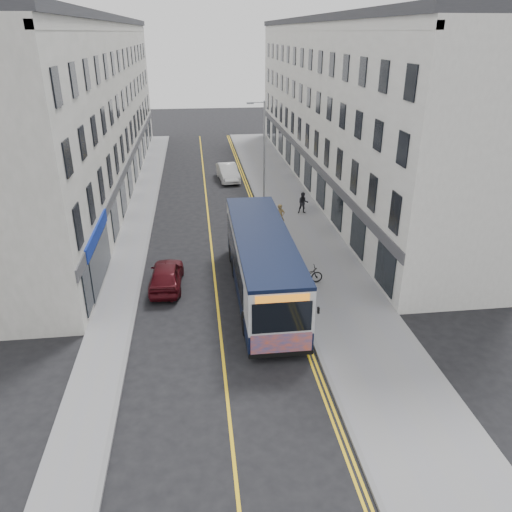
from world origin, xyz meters
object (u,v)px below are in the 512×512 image
object	(u,v)px
pedestrian_far	(303,203)
car_white	(228,172)
bicycle	(306,275)
pedestrian_near	(280,217)
city_bus	(262,262)
car_maroon	(166,275)
streetlamp	(263,153)

from	to	relation	value
pedestrian_far	car_white	world-z (taller)	pedestrian_far
bicycle	pedestrian_near	size ratio (longest dim) A/B	1.05
car_white	pedestrian_near	bearing A→B (deg)	-84.09
bicycle	pedestrian_far	distance (m)	11.27
bicycle	car_white	xyz separation A→B (m)	(-2.64, 21.03, 0.14)
city_bus	car_white	xyz separation A→B (m)	(-0.18, 21.83, -1.12)
bicycle	pedestrian_near	distance (m)	8.08
pedestrian_near	car_maroon	bearing A→B (deg)	-136.60
streetlamp	pedestrian_near	bearing A→B (deg)	-82.34
bicycle	pedestrian_near	world-z (taller)	pedestrian_near
city_bus	bicycle	world-z (taller)	city_bus
car_white	pedestrian_far	bearing A→B (deg)	-69.67
pedestrian_far	car_maroon	xyz separation A→B (m)	(-9.52, -10.37, -0.21)
streetlamp	pedestrian_far	size ratio (longest dim) A/B	5.08
pedestrian_far	car_maroon	size ratio (longest dim) A/B	0.38
pedestrian_near	bicycle	bearing A→B (deg)	-91.73
bicycle	car_white	world-z (taller)	car_white
streetlamp	city_bus	distance (m)	13.60
bicycle	pedestrian_near	xyz separation A→B (m)	(-0.03, 8.07, 0.39)
bicycle	car_maroon	size ratio (longest dim) A/B	0.44
streetlamp	bicycle	bearing A→B (deg)	-87.17
pedestrian_far	car_maroon	world-z (taller)	pedestrian_far
streetlamp	pedestrian_far	bearing A→B (deg)	-26.24
pedestrian_near	car_maroon	xyz separation A→B (m)	(-7.31, -7.39, -0.28)
city_bus	car_maroon	xyz separation A→B (m)	(-4.88, 1.48, -1.16)
streetlamp	pedestrian_near	size ratio (longest dim) A/B	4.62
city_bus	car_white	size ratio (longest dim) A/B	2.61
pedestrian_near	pedestrian_far	bearing A→B (deg)	51.43
pedestrian_near	streetlamp	bearing A→B (deg)	95.73
bicycle	car_maroon	world-z (taller)	car_maroon
city_bus	pedestrian_far	xyz separation A→B (m)	(4.65, 11.86, -0.95)
car_white	car_maroon	world-z (taller)	car_white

